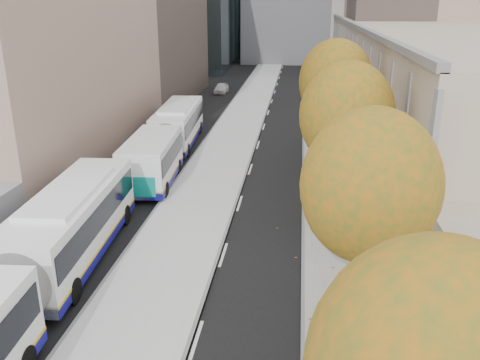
# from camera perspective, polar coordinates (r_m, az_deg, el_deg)

# --- Properties ---
(bus_platform) EXTENTS (4.25, 150.00, 0.15)m
(bus_platform) POSITION_cam_1_polar(r_m,az_deg,el_deg) (38.41, -1.41, 3.77)
(bus_platform) COLOR beige
(bus_platform) RESTS_ON ground
(sidewalk) EXTENTS (4.75, 150.00, 0.08)m
(sidewalk) POSITION_cam_1_polar(r_m,az_deg,el_deg) (38.15, 10.59, 3.28)
(sidewalk) COLOR gray
(sidewalk) RESTS_ON ground
(building_tan) EXTENTS (18.00, 92.00, 8.00)m
(building_tan) POSITION_cam_1_polar(r_m,az_deg,el_deg) (67.40, 19.30, 12.94)
(building_tan) COLOR tan
(building_tan) RESTS_ON ground
(bus_shelter) EXTENTS (1.90, 4.40, 2.53)m
(bus_shelter) POSITION_cam_1_polar(r_m,az_deg,el_deg) (15.65, 22.16, -14.20)
(bus_shelter) COLOR #383A3F
(bus_shelter) RESTS_ON sidewalk
(tree_c) EXTENTS (4.20, 4.20, 7.28)m
(tree_c) POSITION_cam_1_polar(r_m,az_deg,el_deg) (15.66, 14.38, -0.70)
(tree_c) COLOR black
(tree_c) RESTS_ON sidewalk
(tree_d) EXTENTS (4.40, 4.40, 7.60)m
(tree_d) POSITION_cam_1_polar(r_m,az_deg,el_deg) (24.22, 11.88, 7.12)
(tree_d) COLOR black
(tree_d) RESTS_ON sidewalk
(tree_e) EXTENTS (4.60, 4.60, 7.92)m
(tree_e) POSITION_cam_1_polar(r_m,az_deg,el_deg) (33.02, 10.68, 10.81)
(tree_e) COLOR black
(tree_e) RESTS_ON sidewalk
(bus_near) EXTENTS (3.67, 18.02, 2.98)m
(bus_near) POSITION_cam_1_polar(r_m,az_deg,el_deg) (19.33, -22.52, -9.42)
(bus_near) COLOR white
(bus_near) RESTS_ON ground
(bus_far) EXTENTS (3.62, 17.54, 2.90)m
(bus_far) POSITION_cam_1_polar(r_m,az_deg,el_deg) (35.55, -8.02, 4.81)
(bus_far) COLOR white
(bus_far) RESTS_ON ground
(distant_car) EXTENTS (1.55, 3.54, 1.19)m
(distant_car) POSITION_cam_1_polar(r_m,az_deg,el_deg) (61.67, -2.12, 10.27)
(distant_car) COLOR white
(distant_car) RESTS_ON ground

